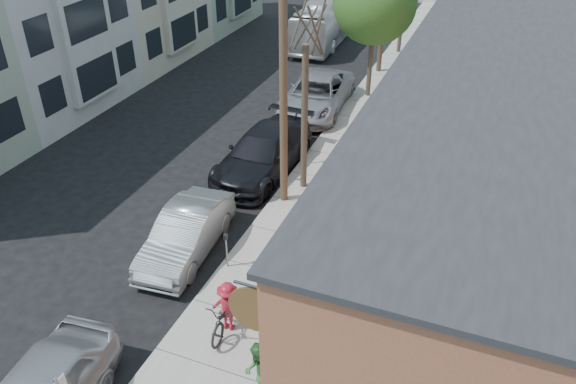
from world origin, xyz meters
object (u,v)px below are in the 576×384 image
at_px(car_3, 316,94).
at_px(bus, 328,19).
at_px(utility_pole_near, 282,63).
at_px(tree_leafy_mid, 375,2).
at_px(tree_bare, 304,120).
at_px(patron_green, 259,375).
at_px(cyclist, 228,306).
at_px(car_1, 186,233).
at_px(parking_meter_near, 226,245).
at_px(parking_meter_far, 305,146).
at_px(car_2, 263,153).
at_px(patron_grey, 302,352).

bearing_deg(car_3, bus, 101.43).
bearing_deg(utility_pole_near, tree_leafy_mid, 87.85).
xyz_separation_m(tree_bare, patron_green, (2.44, -9.64, -1.88)).
bearing_deg(tree_leafy_mid, cyclist, -87.75).
xyz_separation_m(cyclist, car_1, (-2.86, 2.64, -0.15)).
bearing_deg(patron_green, utility_pole_near, -177.78).
xyz_separation_m(parking_meter_near, tree_leafy_mid, (0.55, 15.20, 3.92)).
bearing_deg(parking_meter_far, car_3, 104.60).
bearing_deg(car_1, car_3, 84.29).
distance_m(tree_leafy_mid, car_2, 10.13).
xyz_separation_m(tree_leafy_mid, car_2, (-2.00, -9.08, -4.04)).
distance_m(tree_leafy_mid, patron_grey, 18.99).
bearing_deg(cyclist, car_2, -74.17).
height_order(utility_pole_near, bus, utility_pole_near).
bearing_deg(tree_bare, utility_pole_near, -109.64).
height_order(tree_bare, patron_grey, tree_bare).
height_order(car_1, car_3, car_3).
height_order(utility_pole_near, car_3, utility_pole_near).
height_order(cyclist, car_3, car_3).
bearing_deg(utility_pole_near, bus, 103.40).
height_order(parking_meter_near, patron_green, patron_green).
xyz_separation_m(parking_meter_near, cyclist, (1.24, -2.32, -0.06)).
relative_size(tree_leafy_mid, cyclist, 4.41).
distance_m(cyclist, car_2, 8.86).
bearing_deg(car_3, parking_meter_far, -79.31).
height_order(patron_grey, car_3, patron_grey).
bearing_deg(patron_grey, utility_pole_near, -170.76).
distance_m(car_2, car_3, 6.53).
relative_size(parking_meter_far, car_2, 0.21).
xyz_separation_m(patron_grey, car_3, (-5.11, 15.78, -0.15)).
height_order(parking_meter_far, car_1, car_1).
bearing_deg(patron_green, tree_leafy_mid, 170.84).
distance_m(parking_meter_far, car_3, 5.75).
distance_m(parking_meter_near, cyclist, 2.63).
height_order(car_2, car_3, car_2).
distance_m(parking_meter_near, utility_pole_near, 6.16).
xyz_separation_m(tree_bare, car_2, (-2.00, 0.70, -2.08)).
distance_m(parking_meter_near, patron_green, 5.16).
bearing_deg(car_3, tree_leafy_mid, 47.94).
bearing_deg(tree_bare, bus, 105.39).
bearing_deg(bus, utility_pole_near, -78.93).
bearing_deg(parking_meter_near, patron_grey, -40.56).
relative_size(utility_pole_near, patron_green, 5.45).
bearing_deg(tree_bare, tree_leafy_mid, 90.00).
xyz_separation_m(tree_leafy_mid, car_1, (-2.17, -14.88, -4.13)).
bearing_deg(parking_meter_near, tree_bare, 84.21).
xyz_separation_m(tree_leafy_mid, cyclist, (0.69, -17.52, -3.98)).
bearing_deg(tree_bare, car_2, 160.83).
bearing_deg(tree_leafy_mid, utility_pole_near, -92.15).
relative_size(parking_meter_far, cyclist, 0.80).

